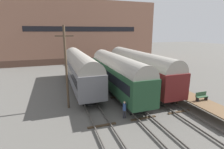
{
  "coord_description": "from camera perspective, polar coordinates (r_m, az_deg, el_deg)",
  "views": [
    {
      "loc": [
        -7.82,
        -16.42,
        8.15
      ],
      "look_at": [
        0.0,
        6.27,
        2.2
      ],
      "focal_mm": 28.0,
      "sensor_mm": 36.0,
      "label": 1
    }
  ],
  "objects": [
    {
      "name": "track_right",
      "position": [
        21.83,
        15.98,
        -8.16
      ],
      "size": [
        2.6,
        60.0,
        0.26
      ],
      "color": "#4C4742",
      "rests_on": "ground"
    },
    {
      "name": "train_car_maroon",
      "position": [
        26.04,
        8.73,
        2.42
      ],
      "size": [
        3.06,
        17.25,
        5.33
      ],
      "color": "black",
      "rests_on": "ground"
    },
    {
      "name": "train_car_grey",
      "position": [
        25.72,
        -10.39,
        2.09
      ],
      "size": [
        3.1,
        17.1,
        5.26
      ],
      "color": "black",
      "rests_on": "ground"
    },
    {
      "name": "track_left",
      "position": [
        18.63,
        -5.87,
        -11.6
      ],
      "size": [
        2.6,
        60.0,
        0.26
      ],
      "color": "#4C4742",
      "rests_on": "ground"
    },
    {
      "name": "warehouse_building",
      "position": [
        51.87,
        -10.47,
        13.43
      ],
      "size": [
        39.5,
        13.07,
        15.81
      ],
      "color": "brown",
      "rests_on": "ground"
    },
    {
      "name": "bench",
      "position": [
        21.01,
        27.19,
        -6.26
      ],
      "size": [
        1.4,
        0.4,
        0.91
      ],
      "color": "#2D4C33",
      "rests_on": "station_platform"
    },
    {
      "name": "utility_pole",
      "position": [
        18.69,
        -14.72,
        2.32
      ],
      "size": [
        1.8,
        0.24,
        8.75
      ],
      "color": "#473828",
      "rests_on": "ground"
    },
    {
      "name": "track_middle",
      "position": [
        19.87,
        5.99,
        -9.92
      ],
      "size": [
        2.6,
        60.0,
        0.26
      ],
      "color": "#4C4742",
      "rests_on": "ground"
    },
    {
      "name": "train_car_green",
      "position": [
        22.6,
        1.75,
        0.73
      ],
      "size": [
        2.86,
        15.21,
        5.24
      ],
      "color": "black",
      "rests_on": "ground"
    },
    {
      "name": "person_worker",
      "position": [
        16.96,
        4.11,
        -10.89
      ],
      "size": [
        0.32,
        0.32,
        1.73
      ],
      "color": "#282833",
      "rests_on": "ground"
    },
    {
      "name": "ground_plane",
      "position": [
        19.93,
        5.98,
        -10.3
      ],
      "size": [
        200.0,
        200.0,
        0.0
      ],
      "primitive_type": "plane",
      "color": "#56544F"
    },
    {
      "name": "station_platform",
      "position": [
        22.38,
        22.89,
        -6.15
      ],
      "size": [
        2.42,
        13.22,
        0.97
      ],
      "color": "brown",
      "rests_on": "ground"
    }
  ]
}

